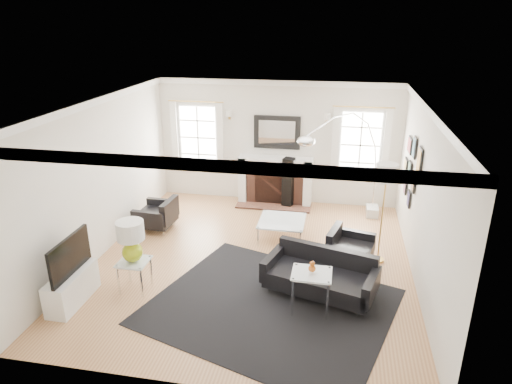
% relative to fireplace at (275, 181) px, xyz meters
% --- Properties ---
extents(floor, '(6.00, 6.00, 0.00)m').
position_rel_fireplace_xyz_m(floor, '(0.00, -2.79, -0.54)').
color(floor, '#A26944').
rests_on(floor, ground).
extents(back_wall, '(5.50, 0.04, 2.80)m').
position_rel_fireplace_xyz_m(back_wall, '(0.00, 0.21, 0.86)').
color(back_wall, beige).
rests_on(back_wall, floor).
extents(front_wall, '(5.50, 0.04, 2.80)m').
position_rel_fireplace_xyz_m(front_wall, '(0.00, -5.79, 0.86)').
color(front_wall, beige).
rests_on(front_wall, floor).
extents(left_wall, '(0.04, 6.00, 2.80)m').
position_rel_fireplace_xyz_m(left_wall, '(-2.75, -2.79, 0.86)').
color(left_wall, beige).
rests_on(left_wall, floor).
extents(right_wall, '(0.04, 6.00, 2.80)m').
position_rel_fireplace_xyz_m(right_wall, '(2.75, -2.79, 0.86)').
color(right_wall, beige).
rests_on(right_wall, floor).
extents(ceiling, '(5.50, 6.00, 0.02)m').
position_rel_fireplace_xyz_m(ceiling, '(0.00, -2.79, 2.26)').
color(ceiling, white).
rests_on(ceiling, back_wall).
extents(crown_molding, '(5.50, 6.00, 0.12)m').
position_rel_fireplace_xyz_m(crown_molding, '(0.00, -2.79, 2.20)').
color(crown_molding, white).
rests_on(crown_molding, back_wall).
extents(fireplace, '(1.70, 0.69, 1.11)m').
position_rel_fireplace_xyz_m(fireplace, '(0.00, 0.00, 0.00)').
color(fireplace, white).
rests_on(fireplace, floor).
extents(mantel_mirror, '(1.05, 0.07, 0.75)m').
position_rel_fireplace_xyz_m(mantel_mirror, '(0.00, 0.16, 1.11)').
color(mantel_mirror, black).
rests_on(mantel_mirror, back_wall).
extents(window_left, '(1.24, 0.15, 1.62)m').
position_rel_fireplace_xyz_m(window_left, '(-1.85, 0.16, 0.92)').
color(window_left, white).
rests_on(window_left, back_wall).
extents(window_right, '(1.24, 0.15, 1.62)m').
position_rel_fireplace_xyz_m(window_right, '(1.85, 0.16, 0.92)').
color(window_right, white).
rests_on(window_right, back_wall).
extents(gallery_wall, '(0.04, 1.73, 1.29)m').
position_rel_fireplace_xyz_m(gallery_wall, '(2.72, -1.50, 0.99)').
color(gallery_wall, black).
rests_on(gallery_wall, right_wall).
extents(tv_unit, '(0.35, 1.00, 1.09)m').
position_rel_fireplace_xyz_m(tv_unit, '(-2.44, -4.49, -0.21)').
color(tv_unit, white).
rests_on(tv_unit, floor).
extents(area_rug, '(4.11, 3.75, 0.01)m').
position_rel_fireplace_xyz_m(area_rug, '(0.53, -4.07, -0.54)').
color(area_rug, black).
rests_on(area_rug, floor).
extents(sofa, '(1.86, 1.22, 0.56)m').
position_rel_fireplace_xyz_m(sofa, '(1.24, -3.55, -0.24)').
color(sofa, black).
rests_on(sofa, floor).
extents(armchair_left, '(0.76, 0.83, 0.54)m').
position_rel_fireplace_xyz_m(armchair_left, '(-2.15, -1.80, -0.24)').
color(armchair_left, black).
rests_on(armchair_left, floor).
extents(armchair_right, '(0.88, 0.94, 0.54)m').
position_rel_fireplace_xyz_m(armchair_right, '(1.66, -2.58, -0.24)').
color(armchair_right, black).
rests_on(armchair_right, floor).
extents(coffee_table, '(0.88, 0.88, 0.39)m').
position_rel_fireplace_xyz_m(coffee_table, '(0.40, -1.78, -0.18)').
color(coffee_table, silver).
rests_on(coffee_table, floor).
extents(side_table_left, '(0.46, 0.46, 0.51)m').
position_rel_fireplace_xyz_m(side_table_left, '(-1.66, -3.99, -0.14)').
color(side_table_left, silver).
rests_on(side_table_left, floor).
extents(nesting_table, '(0.57, 0.48, 0.63)m').
position_rel_fireplace_xyz_m(nesting_table, '(1.12, -4.04, -0.03)').
color(nesting_table, silver).
rests_on(nesting_table, floor).
extents(gourd_lamp, '(0.42, 0.42, 0.68)m').
position_rel_fireplace_xyz_m(gourd_lamp, '(-1.66, -3.99, 0.35)').
color(gourd_lamp, '#A7C018').
rests_on(gourd_lamp, side_table_left).
extents(orange_vase, '(0.11, 0.11, 0.17)m').
position_rel_fireplace_xyz_m(orange_vase, '(1.12, -4.04, 0.18)').
color(orange_vase, '#C45A19').
rests_on(orange_vase, nesting_table).
extents(arc_floor_lamp, '(1.72, 1.59, 2.43)m').
position_rel_fireplace_xyz_m(arc_floor_lamp, '(1.49, -0.92, 0.77)').
color(arc_floor_lamp, silver).
rests_on(arc_floor_lamp, floor).
extents(stick_floor_lamp, '(0.37, 0.37, 1.81)m').
position_rel_fireplace_xyz_m(stick_floor_lamp, '(2.20, -2.34, 1.03)').
color(stick_floor_lamp, gold).
rests_on(stick_floor_lamp, floor).
extents(speaker_tower, '(0.28, 0.28, 1.15)m').
position_rel_fireplace_xyz_m(speaker_tower, '(0.32, -0.14, 0.03)').
color(speaker_tower, black).
rests_on(speaker_tower, floor).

